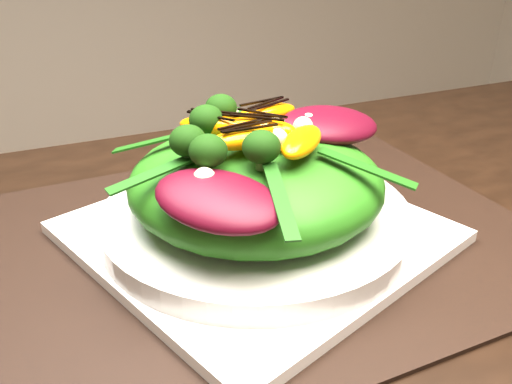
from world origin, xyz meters
name	(u,v)px	position (x,y,z in m)	size (l,w,h in m)	color
placemat	(256,239)	(-0.25, 0.14, 0.75)	(0.50, 0.38, 0.00)	black
plate_base	(256,232)	(-0.25, 0.14, 0.76)	(0.28, 0.28, 0.01)	white
salad_bowl	(256,217)	(-0.25, 0.14, 0.77)	(0.27, 0.27, 0.02)	silver
lettuce_mound	(256,181)	(-0.25, 0.14, 0.81)	(0.22, 0.22, 0.08)	#2A6D14
radicchio_leaf	(330,124)	(-0.17, 0.15, 0.85)	(0.10, 0.06, 0.02)	#3E0613
orange_segment	(246,129)	(-0.26, 0.14, 0.86)	(0.06, 0.03, 0.02)	orange
broccoli_floret	(166,133)	(-0.32, 0.16, 0.86)	(0.04, 0.04, 0.04)	black
macadamia_nut	(306,157)	(-0.23, 0.08, 0.85)	(0.02, 0.02, 0.02)	beige
balsamic_drizzle	(246,118)	(-0.26, 0.14, 0.87)	(0.05, 0.00, 0.00)	black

